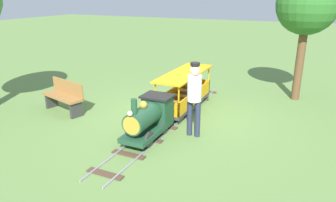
{
  "coord_description": "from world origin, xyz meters",
  "views": [
    {
      "loc": [
        -2.99,
        6.67,
        2.96
      ],
      "look_at": [
        0.0,
        0.33,
        0.55
      ],
      "focal_mm": 33.82,
      "sensor_mm": 36.0,
      "label": 1
    }
  ],
  "objects_px": {
    "park_bench": "(64,96)",
    "oak_tree_near": "(307,5)",
    "conductor_person": "(194,94)",
    "passenger_car": "(184,94)",
    "locomotive": "(149,117)"
  },
  "relations": [
    {
      "from": "locomotive",
      "to": "passenger_car",
      "type": "relative_size",
      "value": 0.61
    },
    {
      "from": "oak_tree_near",
      "to": "locomotive",
      "type": "bearing_deg",
      "value": 57.77
    },
    {
      "from": "locomotive",
      "to": "conductor_person",
      "type": "height_order",
      "value": "conductor_person"
    },
    {
      "from": "park_bench",
      "to": "oak_tree_near",
      "type": "relative_size",
      "value": 0.39
    },
    {
      "from": "passenger_car",
      "to": "conductor_person",
      "type": "relative_size",
      "value": 1.45
    },
    {
      "from": "conductor_person",
      "to": "oak_tree_near",
      "type": "xyz_separation_m",
      "value": [
        -1.8,
        -3.62,
        1.69
      ]
    },
    {
      "from": "conductor_person",
      "to": "park_bench",
      "type": "xyz_separation_m",
      "value": [
        3.56,
        0.05,
        -0.54
      ]
    },
    {
      "from": "passenger_car",
      "to": "oak_tree_near",
      "type": "xyz_separation_m",
      "value": [
        -2.61,
        -2.19,
        2.22
      ]
    },
    {
      "from": "passenger_car",
      "to": "locomotive",
      "type": "bearing_deg",
      "value": 90.0
    },
    {
      "from": "conductor_person",
      "to": "park_bench",
      "type": "height_order",
      "value": "conductor_person"
    },
    {
      "from": "park_bench",
      "to": "oak_tree_near",
      "type": "distance_m",
      "value": 6.87
    },
    {
      "from": "conductor_person",
      "to": "oak_tree_near",
      "type": "bearing_deg",
      "value": -116.5
    },
    {
      "from": "locomotive",
      "to": "park_bench",
      "type": "xyz_separation_m",
      "value": [
        2.76,
        -0.47,
        -0.07
      ]
    },
    {
      "from": "locomotive",
      "to": "oak_tree_near",
      "type": "bearing_deg",
      "value": -122.23
    },
    {
      "from": "locomotive",
      "to": "oak_tree_near",
      "type": "relative_size",
      "value": 0.41
    }
  ]
}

